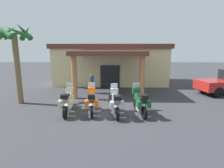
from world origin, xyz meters
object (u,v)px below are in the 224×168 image
Objects in this scene: motorcycle_orange at (92,101)px; pedestrian at (92,82)px; motorcycle_silver at (116,103)px; motel_building at (111,63)px; motorcycle_cream at (67,101)px; motorcycle_green at (140,102)px; palm_tree_roadside at (15,44)px.

motorcycle_orange is 1.32× the size of pedestrian.
motorcycle_silver is 5.31m from pedestrian.
motorcycle_orange is (-0.94, -9.42, -1.39)m from motel_building.
motel_building is 9.84m from motorcycle_cream.
motorcycle_green is (2.70, -0.09, 0.00)m from motorcycle_orange.
motel_building is 5.07m from pedestrian.
palm_tree_roadside reaches higher than motorcycle_cream.
motorcycle_orange is 1.00× the size of motorcycle_green.
palm_tree_roadside is at bearing 66.98° from motorcycle_green.
motel_building is at bearing -3.30° from motorcycle_silver.
motorcycle_orange is 2.70m from motorcycle_green.
motorcycle_green is 5.79m from pedestrian.
palm_tree_roadside is at bearing -127.32° from motel_building.
motorcycle_cream and motorcycle_silver have the same top height.
motorcycle_silver is (0.41, -9.67, -1.39)m from motel_building.
motel_building is at bearing 1.79° from motorcycle_green.
motel_building reaches higher than motorcycle_orange.
pedestrian reaches higher than motorcycle_orange.
pedestrian is 0.32× the size of palm_tree_roadside.
motel_building is 9.78m from palm_tree_roadside.
motorcycle_cream is at bearing -102.50° from motel_building.
motorcycle_silver is (1.35, -0.25, 0.00)m from motorcycle_orange.
palm_tree_roadside is at bearing 51.99° from pedestrian.
motorcycle_orange is 6.26m from palm_tree_roadside.
motorcycle_green is at bearing -88.80° from motorcycle_silver.
motel_building reaches higher than motorcycle_silver.
pedestrian is at bearing -106.39° from motel_building.
motorcycle_orange is at bearing 79.42° from motorcycle_green.
motorcycle_green is at bearing -78.45° from motel_building.
palm_tree_roadside is (-5.03, 1.88, 3.20)m from motorcycle_orange.
pedestrian is (0.80, 4.75, 0.27)m from motorcycle_cream.
motorcycle_orange is at bearing -91.96° from motorcycle_cream.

